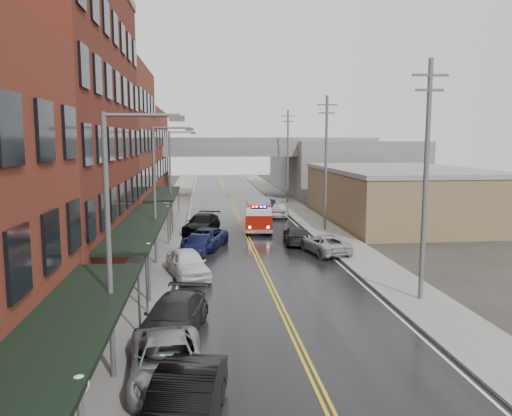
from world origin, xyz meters
TOP-DOWN VIEW (x-y plane):
  - road at (0.00, 30.00)m, footprint 11.00×160.00m
  - sidewalk_left at (-7.30, 30.00)m, footprint 3.00×160.00m
  - sidewalk_right at (7.30, 30.00)m, footprint 3.00×160.00m
  - curb_left at (-5.65, 30.00)m, footprint 0.30×160.00m
  - curb_right at (5.65, 30.00)m, footprint 0.30×160.00m
  - brick_building_b at (-13.30, 23.00)m, footprint 9.00×20.00m
  - brick_building_c at (-13.30, 40.50)m, footprint 9.00×15.00m
  - brick_building_far at (-13.30, 58.00)m, footprint 9.00×20.00m
  - tan_building at (16.00, 40.00)m, footprint 14.00×22.00m
  - right_far_block at (18.00, 70.00)m, footprint 18.00×30.00m
  - awning_0 at (-7.49, 4.00)m, footprint 2.60×16.00m
  - awning_1 at (-7.49, 23.00)m, footprint 2.60×18.00m
  - awning_2 at (-7.49, 40.50)m, footprint 2.60×13.00m
  - globe_lamp_0 at (-6.40, 2.00)m, footprint 0.44×0.44m
  - globe_lamp_1 at (-6.40, 16.00)m, footprint 0.44×0.44m
  - globe_lamp_2 at (-6.40, 30.00)m, footprint 0.44×0.44m
  - street_lamp_0 at (-6.55, 8.00)m, footprint 2.64×0.22m
  - street_lamp_1 at (-6.55, 24.00)m, footprint 2.64×0.22m
  - street_lamp_2 at (-6.55, 40.00)m, footprint 2.64×0.22m
  - utility_pole_0 at (7.20, 15.00)m, footprint 1.80×0.24m
  - utility_pole_1 at (7.20, 35.00)m, footprint 1.80×0.24m
  - utility_pole_2 at (7.20, 55.00)m, footprint 1.80×0.24m
  - overpass at (0.00, 62.00)m, footprint 40.00×10.00m
  - fire_truck at (1.34, 36.22)m, footprint 3.52×7.42m
  - parked_car_left_1 at (-4.30, 4.70)m, footprint 2.67×5.33m
  - parked_car_left_2 at (-4.98, 7.62)m, footprint 3.00×5.61m
  - parked_car_left_3 at (-5.00, 11.91)m, footprint 3.31×5.72m
  - parked_car_left_4 at (-4.67, 20.78)m, footprint 3.17×5.26m
  - parked_car_left_5 at (-4.01, 26.91)m, footprint 2.32×4.34m
  - parked_car_left_6 at (-3.60, 28.80)m, footprint 4.03×5.80m
  - parked_car_left_7 at (-3.83, 35.18)m, footprint 3.80×6.14m
  - parked_car_right_0 at (5.00, 26.13)m, footprint 3.19×5.37m
  - parked_car_right_1 at (3.60, 29.80)m, footprint 2.39×4.88m
  - parked_car_right_2 at (4.42, 43.61)m, footprint 2.73×5.07m
  - parked_car_right_3 at (3.60, 47.80)m, footprint 1.87×4.38m

SIDE VIEW (x-z plane):
  - road at x=0.00m, z-range 0.00..0.02m
  - sidewalk_left at x=-7.30m, z-range 0.00..0.15m
  - sidewalk_right at x=7.30m, z-range 0.00..0.15m
  - curb_left at x=-5.65m, z-range 0.00..0.15m
  - curb_right at x=5.65m, z-range 0.00..0.15m
  - parked_car_left_5 at x=-4.01m, z-range 0.00..1.36m
  - parked_car_right_1 at x=3.60m, z-range 0.00..1.36m
  - parked_car_right_0 at x=5.00m, z-range 0.00..1.40m
  - parked_car_right_3 at x=3.60m, z-range 0.00..1.41m
  - parked_car_left_6 at x=-3.60m, z-range 0.00..1.47m
  - parked_car_left_2 at x=-4.98m, z-range 0.00..1.50m
  - parked_car_left_3 at x=-5.00m, z-range 0.00..1.56m
  - parked_car_right_2 at x=4.42m, z-range 0.00..1.64m
  - parked_car_left_7 at x=-3.83m, z-range 0.00..1.66m
  - parked_car_left_4 at x=-4.67m, z-range 0.00..1.67m
  - parked_car_left_1 at x=-4.30m, z-range 0.00..1.68m
  - fire_truck at x=1.34m, z-range 0.11..2.74m
  - globe_lamp_0 at x=-6.40m, z-range 0.75..3.87m
  - globe_lamp_1 at x=-6.40m, z-range 0.75..3.87m
  - globe_lamp_2 at x=-6.40m, z-range 0.75..3.87m
  - tan_building at x=16.00m, z-range 0.00..5.00m
  - awning_2 at x=-7.49m, z-range 1.44..4.53m
  - awning_0 at x=-7.49m, z-range 1.44..4.53m
  - awning_1 at x=-7.49m, z-range 1.44..4.53m
  - right_far_block at x=18.00m, z-range 0.00..8.00m
  - street_lamp_0 at x=-6.55m, z-range 0.69..9.69m
  - street_lamp_1 at x=-6.55m, z-range 0.69..9.69m
  - street_lamp_2 at x=-6.55m, z-range 0.69..9.69m
  - overpass at x=0.00m, z-range 2.24..9.74m
  - brick_building_far at x=-13.30m, z-range 0.00..12.00m
  - utility_pole_0 at x=7.20m, z-range 0.31..12.31m
  - utility_pole_1 at x=7.20m, z-range 0.31..12.31m
  - utility_pole_2 at x=7.20m, z-range 0.31..12.31m
  - brick_building_c at x=-13.30m, z-range 0.00..15.00m
  - brick_building_b at x=-13.30m, z-range 0.00..18.00m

